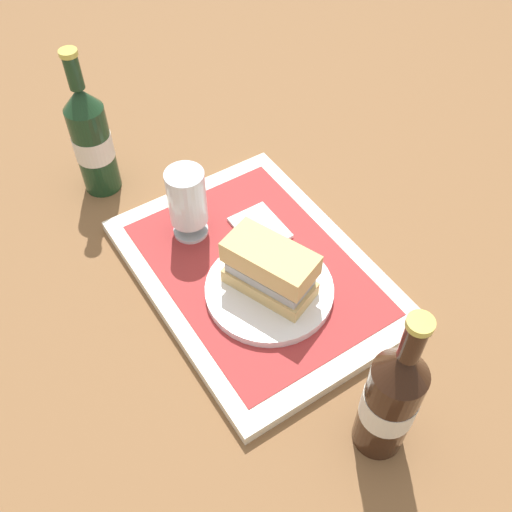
{
  "coord_description": "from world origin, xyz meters",
  "views": [
    {
      "loc": [
        -0.47,
        0.31,
        0.73
      ],
      "look_at": [
        0.0,
        0.0,
        0.05
      ],
      "focal_mm": 41.33,
      "sensor_mm": 36.0,
      "label": 1
    }
  ],
  "objects": [
    {
      "name": "tray",
      "position": [
        0.0,
        0.0,
        0.01
      ],
      "size": [
        0.44,
        0.32,
        0.02
      ],
      "primitive_type": "cube",
      "color": "beige",
      "rests_on": "ground_plane"
    },
    {
      "name": "ground_plane",
      "position": [
        0.0,
        0.0,
        0.0
      ],
      "size": [
        3.0,
        3.0,
        0.0
      ],
      "primitive_type": "plane",
      "color": "brown"
    },
    {
      "name": "beer_bottle",
      "position": [
        0.32,
        0.12,
        0.1
      ],
      "size": [
        0.07,
        0.07,
        0.27
      ],
      "color": "#19381E",
      "rests_on": "ground_plane"
    },
    {
      "name": "sandwich",
      "position": [
        -0.05,
        0.01,
        0.08
      ],
      "size": [
        0.14,
        0.11,
        0.08
      ],
      "rotation": [
        0.0,
        0.0,
        0.38
      ],
      "color": "tan",
      "rests_on": "plate"
    },
    {
      "name": "second_bottle",
      "position": [
        -0.3,
        0.01,
        0.1
      ],
      "size": [
        0.07,
        0.07,
        0.27
      ],
      "color": "black",
      "rests_on": "ground_plane"
    },
    {
      "name": "beer_glass",
      "position": [
        0.12,
        0.05,
        0.09
      ],
      "size": [
        0.06,
        0.06,
        0.12
      ],
      "color": "silver",
      "rests_on": "placemat"
    },
    {
      "name": "placemat",
      "position": [
        0.0,
        0.0,
        0.02
      ],
      "size": [
        0.38,
        0.27,
        0.0
      ],
      "primitive_type": "cube",
      "color": "#9E2D2D",
      "rests_on": "tray"
    },
    {
      "name": "plate",
      "position": [
        -0.05,
        0.01,
        0.03
      ],
      "size": [
        0.19,
        0.19,
        0.01
      ],
      "primitive_type": "cylinder",
      "color": "white",
      "rests_on": "placemat"
    },
    {
      "name": "napkin_folded",
      "position": [
        0.06,
        -0.05,
        0.02
      ],
      "size": [
        0.09,
        0.07,
        0.01
      ],
      "primitive_type": "cube",
      "color": "white",
      "rests_on": "placemat"
    }
  ]
}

